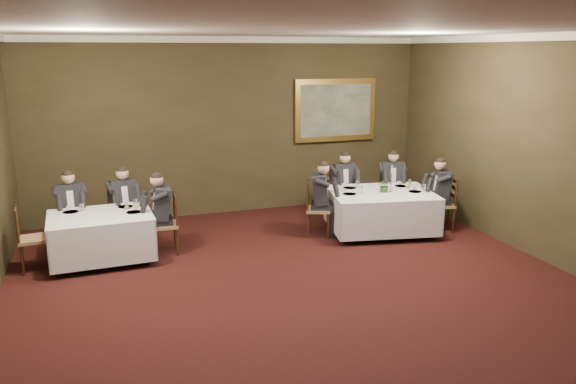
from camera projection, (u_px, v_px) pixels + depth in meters
ground at (325, 316)px, 7.05m from camera, size 10.00×10.00×0.00m
ceiling at (331, 26)px, 6.18m from camera, size 8.00×10.00×0.10m
back_wall at (231, 127)px, 11.20m from camera, size 8.00×0.10×3.50m
crown_molding at (330, 32)px, 6.20m from camera, size 8.00×10.00×0.12m
table_main at (381, 209)px, 10.18m from camera, size 2.08×1.72×0.67m
table_second at (101, 234)px, 8.79m from camera, size 1.62×1.27×0.67m
chair_main_backleft at (342, 205)px, 11.06m from camera, size 0.45×0.43×1.00m
diner_main_backleft at (342, 194)px, 11.00m from camera, size 0.43×0.49×1.35m
chair_main_backright at (390, 203)px, 11.20m from camera, size 0.55×0.54×1.00m
diner_main_backright at (391, 192)px, 11.13m from camera, size 0.53×0.58×1.35m
chair_main_endleft at (318, 220)px, 10.06m from camera, size 0.55×0.57×1.00m
diner_main_endleft at (318, 208)px, 10.01m from camera, size 0.60×0.55×1.35m
chair_main_endright at (442, 215)px, 10.38m from camera, size 0.54×0.55×1.00m
diner_main_endright at (442, 203)px, 10.32m from camera, size 0.58×0.54×1.35m
chair_sec_backleft at (73, 232)px, 9.41m from camera, size 0.48×0.46×1.00m
diner_sec_backleft at (72, 219)px, 9.34m from camera, size 0.45×0.52×1.35m
chair_sec_backright at (125, 226)px, 9.71m from camera, size 0.53×0.52×1.00m
diner_sec_backright at (124, 214)px, 9.64m from camera, size 0.51×0.56×1.35m
chair_sec_endright at (166, 236)px, 9.18m from camera, size 0.44×0.46×1.00m
diner_sec_endright at (164, 223)px, 9.12m from camera, size 0.50×0.43×1.35m
chair_sec_endleft at (34, 252)px, 8.48m from camera, size 0.47×0.48×1.00m
centerpiece at (384, 185)px, 10.07m from camera, size 0.25×0.22×0.27m
candlestick at (391, 182)px, 10.07m from camera, size 0.07×0.07×0.50m
place_setting_table_main at (352, 186)px, 10.44m from camera, size 0.33×0.31×0.14m
place_setting_table_second at (74, 209)px, 8.90m from camera, size 0.33×0.31×0.14m
painting at (335, 110)px, 11.78m from camera, size 1.80×0.09×1.30m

